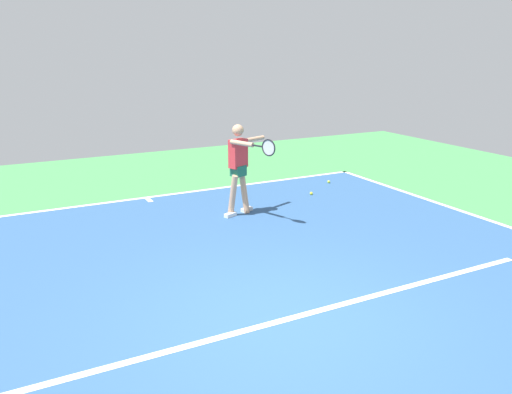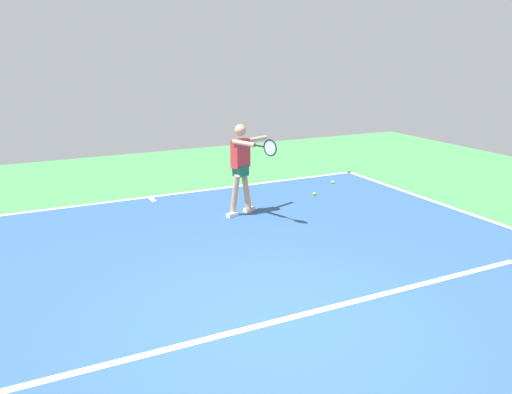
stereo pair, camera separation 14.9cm
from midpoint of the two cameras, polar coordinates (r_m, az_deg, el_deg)
ground_plane at (r=6.07m, az=2.43°, el=-13.45°), size 20.96×20.96×0.00m
court_surface at (r=6.07m, az=2.43°, el=-13.44°), size 10.31×11.48×0.00m
court_line_baseline_near at (r=11.01m, az=-12.42°, el=-0.06°), size 10.31×0.10×0.01m
court_line_service at (r=6.07m, az=2.42°, el=-13.42°), size 7.73×0.10×0.01m
court_line_centre_mark at (r=10.82m, az=-12.13°, el=-0.32°), size 0.10×0.30×0.01m
tennis_player at (r=9.43m, az=-2.25°, el=3.69°), size 1.00×1.30×1.70m
tennis_ball_near_player at (r=11.00m, az=5.75°, el=0.41°), size 0.07×0.07×0.07m
tennis_ball_by_sideline at (r=12.02m, az=7.70°, el=1.69°), size 0.07×0.07×0.07m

